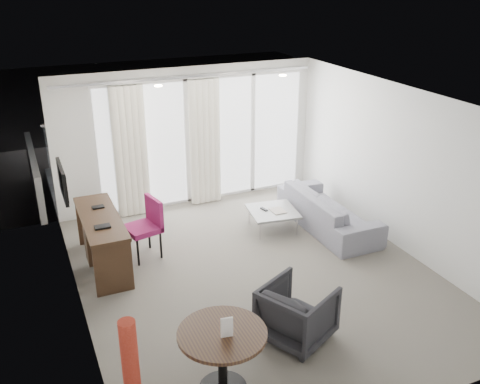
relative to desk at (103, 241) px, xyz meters
name	(u,v)px	position (x,y,z in m)	size (l,w,h in m)	color
floor	(256,274)	(2.02, -1.16, -0.41)	(5.00, 6.00, 0.00)	#635D53
ceiling	(258,103)	(2.02, -1.16, 2.19)	(5.00, 6.00, 0.00)	white
wall_left	(73,226)	(-0.48, -1.16, 0.89)	(0.00, 6.00, 2.60)	silver
wall_right	(401,169)	(4.52, -1.16, 0.89)	(0.00, 6.00, 2.60)	silver
wall_front	(395,311)	(2.02, -4.16, 0.89)	(5.00, 0.00, 2.60)	silver
window_panel	(204,140)	(2.32, 1.82, 0.79)	(4.00, 0.02, 2.38)	white
window_frame	(205,140)	(2.32, 1.81, 0.79)	(4.10, 0.06, 2.44)	white
curtain_left	(131,152)	(0.87, 1.66, 0.79)	(0.60, 0.20, 2.38)	white
curtain_right	(205,143)	(2.27, 1.66, 0.79)	(0.60, 0.20, 2.38)	white
curtain_track	(190,77)	(2.02, 1.66, 2.04)	(4.80, 0.04, 0.04)	#B2B2B7
downlight_a	(158,86)	(1.12, 0.44, 2.18)	(0.12, 0.12, 0.02)	#FFE0B2
downlight_b	(283,75)	(3.22, 0.44, 2.18)	(0.12, 0.12, 0.02)	#FFE0B2
desk	(103,241)	(0.00, 0.00, 0.00)	(0.55, 1.76, 0.82)	#352315
tv	(62,181)	(-0.44, 0.29, 0.94)	(0.05, 0.80, 0.50)	black
desk_chair	(143,229)	(0.62, 0.02, 0.07)	(0.52, 0.49, 0.96)	#8C1A52
round_table	(223,361)	(0.69, -3.16, -0.03)	(0.94, 0.94, 0.76)	#382316
menu_card	(227,339)	(0.71, -3.24, 0.31)	(0.12, 0.02, 0.23)	white
red_lamp	(132,379)	(-0.30, -3.35, 0.24)	(0.26, 0.26, 1.31)	#A72D1D
tub_armchair	(297,313)	(1.84, -2.70, -0.05)	(0.77, 0.80, 0.73)	#232226
coffee_table	(273,220)	(2.91, 0.08, -0.23)	(0.79, 0.79, 0.36)	gray
remote	(264,210)	(2.78, 0.16, -0.05)	(0.05, 0.17, 0.02)	black
magazine	(278,211)	(2.98, 0.02, -0.05)	(0.22, 0.27, 0.02)	gray
sofa	(328,210)	(3.84, -0.23, -0.09)	(2.21, 0.87, 0.65)	slate
terrace_slab	(183,175)	(2.32, 3.34, -0.47)	(5.60, 3.00, 0.12)	#4D4D50
rattan_chair_a	(191,157)	(2.45, 3.11, 0.02)	(0.59, 0.59, 0.86)	brown
rattan_chair_b	(255,136)	(4.37, 3.92, 0.04)	(0.62, 0.62, 0.91)	brown
rattan_table	(236,171)	(3.22, 2.44, -0.18)	(0.46, 0.46, 0.46)	brown
balustrade	(163,134)	(2.32, 4.79, 0.09)	(5.50, 0.06, 1.05)	#B2B2B7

